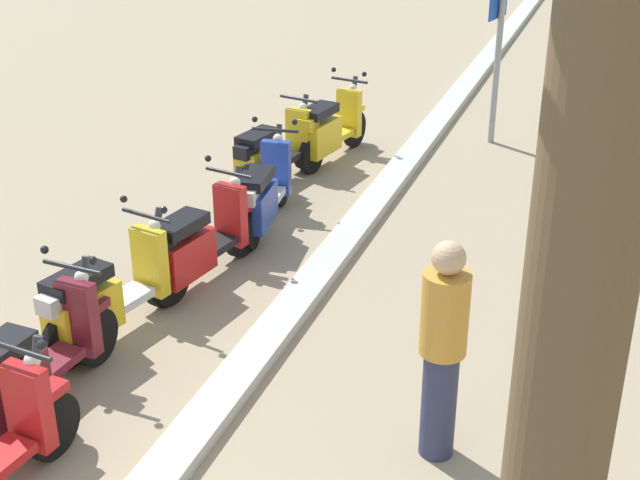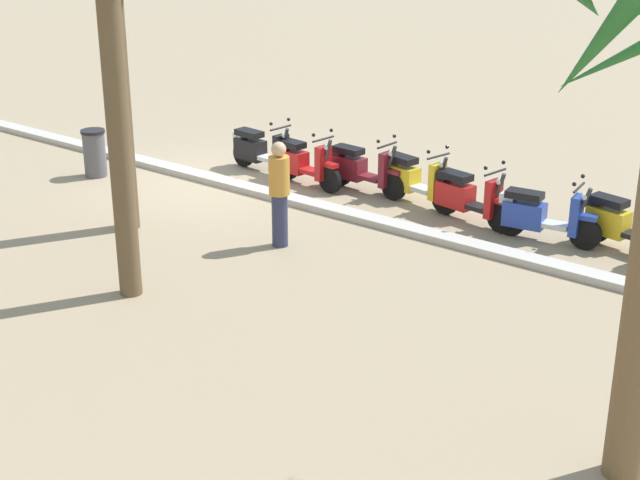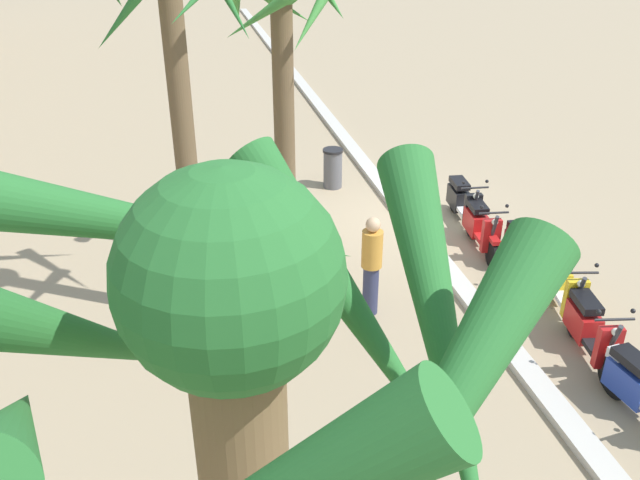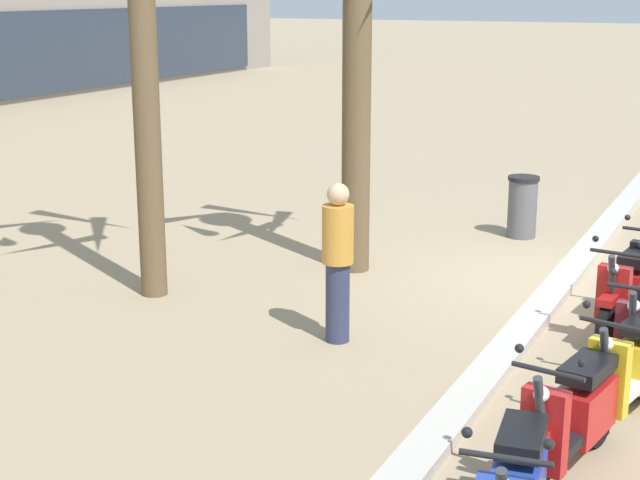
{
  "view_description": "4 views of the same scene",
  "coord_description": "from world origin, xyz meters",
  "px_view_note": "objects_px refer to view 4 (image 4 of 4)",
  "views": [
    {
      "loc": [
        2.19,
        2.72,
        4.32
      ],
      "look_at": [
        -4.57,
        0.28,
        0.92
      ],
      "focal_mm": 50.21,
      "sensor_mm": 36.0,
      "label": 1
    },
    {
      "loc": [
        -12.47,
        12.68,
        5.71
      ],
      "look_at": [
        -5.03,
        3.03,
        0.95
      ],
      "focal_mm": 53.01,
      "sensor_mm": 36.0,
      "label": 2
    },
    {
      "loc": [
        -12.08,
        4.54,
        6.21
      ],
      "look_at": [
        -2.87,
        2.49,
        1.29
      ],
      "focal_mm": 37.18,
      "sensor_mm": 36.0,
      "label": 3
    },
    {
      "loc": [
        -12.2,
        -2.43,
        3.72
      ],
      "look_at": [
        -2.53,
        2.23,
        0.92
      ],
      "focal_mm": 54.26,
      "sensor_mm": 36.0,
      "label": 4
    }
  ],
  "objects_px": {
    "scooter_red_mid_rear": "(572,417)",
    "pedestrian_window_shopping": "(338,259)",
    "litter_bin": "(522,206)",
    "scooter_yellow_far_back": "(633,367)",
    "scooter_red_tail_end": "(628,291)"
  },
  "relations": [
    {
      "from": "scooter_yellow_far_back",
      "to": "scooter_red_tail_end",
      "type": "height_order",
      "value": "same"
    },
    {
      "from": "scooter_red_mid_rear",
      "to": "pedestrian_window_shopping",
      "type": "xyz_separation_m",
      "value": [
        1.83,
        2.88,
        0.48
      ]
    },
    {
      "from": "scooter_red_mid_rear",
      "to": "scooter_red_tail_end",
      "type": "distance_m",
      "value": 3.59
    },
    {
      "from": "scooter_yellow_far_back",
      "to": "litter_bin",
      "type": "height_order",
      "value": "scooter_yellow_far_back"
    },
    {
      "from": "scooter_red_mid_rear",
      "to": "litter_bin",
      "type": "height_order",
      "value": "scooter_red_mid_rear"
    },
    {
      "from": "pedestrian_window_shopping",
      "to": "litter_bin",
      "type": "bearing_deg",
      "value": -6.95
    },
    {
      "from": "pedestrian_window_shopping",
      "to": "scooter_yellow_far_back",
      "type": "bearing_deg",
      "value": -99.74
    },
    {
      "from": "scooter_red_mid_rear",
      "to": "pedestrian_window_shopping",
      "type": "relative_size",
      "value": 0.99
    },
    {
      "from": "scooter_red_mid_rear",
      "to": "pedestrian_window_shopping",
      "type": "distance_m",
      "value": 3.44
    },
    {
      "from": "scooter_yellow_far_back",
      "to": "pedestrian_window_shopping",
      "type": "relative_size",
      "value": 1.02
    },
    {
      "from": "scooter_red_tail_end",
      "to": "litter_bin",
      "type": "height_order",
      "value": "scooter_red_tail_end"
    },
    {
      "from": "scooter_red_tail_end",
      "to": "pedestrian_window_shopping",
      "type": "relative_size",
      "value": 1.02
    },
    {
      "from": "scooter_red_tail_end",
      "to": "pedestrian_window_shopping",
      "type": "xyz_separation_m",
      "value": [
        -1.76,
        2.76,
        0.48
      ]
    },
    {
      "from": "litter_bin",
      "to": "scooter_yellow_far_back",
      "type": "bearing_deg",
      "value": -157.04
    },
    {
      "from": "scooter_red_tail_end",
      "to": "pedestrian_window_shopping",
      "type": "height_order",
      "value": "pedestrian_window_shopping"
    }
  ]
}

